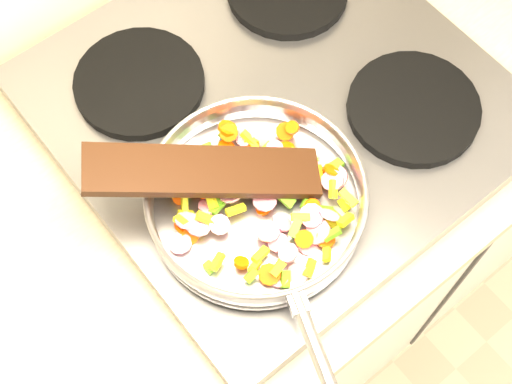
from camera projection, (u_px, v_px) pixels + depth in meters
base_cabinet at (499, 64)px, 1.68m from camera, size 3.00×0.65×0.86m
cooktop at (275, 106)px, 1.05m from camera, size 0.60×0.60×0.04m
grate_fl at (260, 221)px, 0.94m from camera, size 0.19×0.19×0.02m
grate_fr at (413, 108)px, 1.01m from camera, size 0.19×0.19×0.02m
grate_bl at (139, 83)px, 1.03m from camera, size 0.19×0.19×0.02m
saute_pan at (257, 200)px, 0.91m from camera, size 0.32×0.47×0.05m
vegetable_heap at (259, 195)px, 0.92m from camera, size 0.26×0.25×0.05m
wooden_spatula at (204, 171)px, 0.89m from camera, size 0.29×0.22×0.08m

